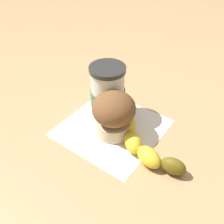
% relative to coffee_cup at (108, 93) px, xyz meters
% --- Properties ---
extents(ground_plane, '(3.00, 3.00, 0.00)m').
position_rel_coffee_cup_xyz_m(ground_plane, '(0.04, -0.03, -0.06)').
color(ground_plane, tan).
extents(paper_napkin, '(0.25, 0.25, 0.00)m').
position_rel_coffee_cup_xyz_m(paper_napkin, '(0.04, -0.03, -0.06)').
color(paper_napkin, white).
rests_on(paper_napkin, ground_plane).
extents(coffee_cup, '(0.08, 0.08, 0.13)m').
position_rel_coffee_cup_xyz_m(coffee_cup, '(0.00, 0.00, 0.00)').
color(coffee_cup, silver).
rests_on(coffee_cup, paper_napkin).
extents(muffin, '(0.10, 0.10, 0.11)m').
position_rel_coffee_cup_xyz_m(muffin, '(0.06, -0.04, -0.00)').
color(muffin, beige).
rests_on(muffin, paper_napkin).
extents(banana, '(0.19, 0.09, 0.04)m').
position_rel_coffee_cup_xyz_m(banana, '(0.15, -0.04, -0.04)').
color(banana, gold).
rests_on(banana, paper_napkin).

